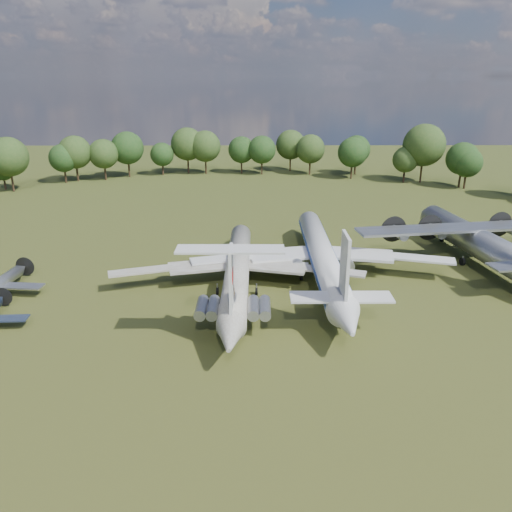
{
  "coord_description": "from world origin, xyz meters",
  "views": [
    {
      "loc": [
        4.92,
        -60.41,
        27.08
      ],
      "look_at": [
        5.35,
        0.72,
        5.0
      ],
      "focal_mm": 35.0,
      "sensor_mm": 36.0,
      "label": 1
    }
  ],
  "objects_px": {
    "tu104_jet": "(322,261)",
    "an12_transport": "(476,245)",
    "person_on_il62": "(233,291)",
    "il62_airliner": "(237,274)"
  },
  "relations": [
    {
      "from": "an12_transport",
      "to": "tu104_jet",
      "type": "bearing_deg",
      "value": -174.58
    },
    {
      "from": "il62_airliner",
      "to": "an12_transport",
      "type": "distance_m",
      "value": 37.77
    },
    {
      "from": "il62_airliner",
      "to": "tu104_jet",
      "type": "bearing_deg",
      "value": 20.81
    },
    {
      "from": "tu104_jet",
      "to": "an12_transport",
      "type": "distance_m",
      "value": 25.18
    },
    {
      "from": "il62_airliner",
      "to": "tu104_jet",
      "type": "distance_m",
      "value": 12.65
    },
    {
      "from": "il62_airliner",
      "to": "an12_transport",
      "type": "bearing_deg",
      "value": 16.38
    },
    {
      "from": "il62_airliner",
      "to": "an12_transport",
      "type": "xyz_separation_m",
      "value": [
        36.33,
        10.32,
        0.54
      ]
    },
    {
      "from": "an12_transport",
      "to": "person_on_il62",
      "type": "height_order",
      "value": "person_on_il62"
    },
    {
      "from": "il62_airliner",
      "to": "person_on_il62",
      "type": "relative_size",
      "value": 28.58
    },
    {
      "from": "il62_airliner",
      "to": "tu104_jet",
      "type": "relative_size",
      "value": 0.9
    }
  ]
}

